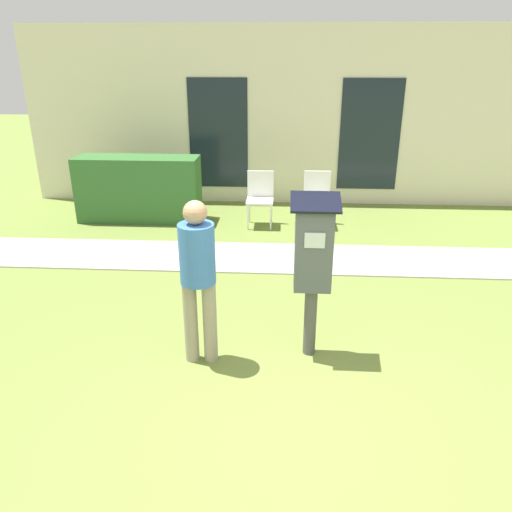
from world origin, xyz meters
The scene contains 8 objects.
ground_plane centered at (0.00, 0.00, 0.00)m, with size 40.00×40.00×0.00m, color olive.
sidewalk centered at (0.00, 3.48, 0.01)m, with size 12.00×1.10×0.02m.
building_facade centered at (0.00, 6.45, 1.60)m, with size 10.00×0.26×3.20m.
parking_meter centered at (0.14, 1.11, 1.02)m, with size 0.44×0.31×1.59m.
person_standing centered at (-0.89, 0.93, 0.93)m, with size 0.32×0.32×1.58m.
outdoor_chair_left centered at (-0.54, 4.98, 0.53)m, with size 0.44×0.44×0.90m.
outdoor_chair_middle centered at (0.40, 5.03, 0.53)m, with size 0.44×0.44×0.90m.
hedge_row centered at (-2.63, 5.11, 0.55)m, with size 2.08×0.60×1.10m.
Camera 1 is at (-0.12, -3.09, 2.75)m, focal length 35.00 mm.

